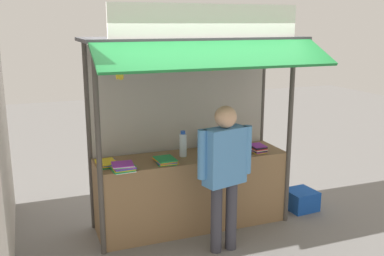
% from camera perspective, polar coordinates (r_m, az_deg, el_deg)
% --- Properties ---
extents(ground_plane, '(20.00, 20.00, 0.00)m').
position_cam_1_polar(ground_plane, '(5.74, -0.00, -12.39)').
color(ground_plane, slate).
extents(stall_counter, '(2.35, 0.64, 0.92)m').
position_cam_1_polar(stall_counter, '(5.56, -0.00, -8.13)').
color(stall_counter, olive).
rests_on(stall_counter, ground).
extents(stall_structure, '(2.55, 1.43, 2.70)m').
position_cam_1_polar(stall_structure, '(5.30, -0.25, 3.83)').
color(stall_structure, '#4C4742').
rests_on(stall_structure, ground).
extents(water_bottle_front_right, '(0.06, 0.06, 0.23)m').
position_cam_1_polar(water_bottle_front_right, '(5.69, 1.37, -1.62)').
color(water_bottle_front_right, silver).
rests_on(water_bottle_front_right, stall_counter).
extents(water_bottle_front_left, '(0.07, 0.07, 0.24)m').
position_cam_1_polar(water_bottle_front_left, '(5.65, 3.54, -1.73)').
color(water_bottle_front_left, silver).
rests_on(water_bottle_front_left, stall_counter).
extents(water_bottle_left, '(0.09, 0.09, 0.32)m').
position_cam_1_polar(water_bottle_left, '(5.35, -1.17, -2.15)').
color(water_bottle_left, silver).
rests_on(water_bottle_left, stall_counter).
extents(magazine_stack_right, '(0.23, 0.29, 0.05)m').
position_cam_1_polar(magazine_stack_right, '(5.12, -11.01, -4.53)').
color(magazine_stack_right, green).
rests_on(magazine_stack_right, stall_counter).
extents(magazine_stack_far_right, '(0.25, 0.30, 0.05)m').
position_cam_1_polar(magazine_stack_far_right, '(5.15, -3.46, -4.21)').
color(magazine_stack_far_right, green).
rests_on(magazine_stack_far_right, stall_counter).
extents(magazine_stack_center, '(0.26, 0.26, 0.08)m').
position_cam_1_polar(magazine_stack_center, '(4.91, -8.90, -5.04)').
color(magazine_stack_center, white).
rests_on(magazine_stack_center, stall_counter).
extents(magazine_stack_rear_center, '(0.19, 0.25, 0.08)m').
position_cam_1_polar(magazine_stack_rear_center, '(5.63, 8.47, -2.62)').
color(magazine_stack_rear_center, yellow).
rests_on(magazine_stack_rear_center, stall_counter).
extents(banana_bunch_rightmost, '(0.10, 0.10, 0.23)m').
position_cam_1_polar(banana_bunch_rightmost, '(4.83, 2.66, 8.21)').
color(banana_bunch_rightmost, '#332D23').
extents(banana_bunch_leftmost, '(0.10, 0.10, 0.28)m').
position_cam_1_polar(banana_bunch_leftmost, '(4.53, -9.35, 7.04)').
color(banana_bunch_leftmost, '#332D23').
extents(vendor_person, '(0.63, 0.31, 1.66)m').
position_cam_1_polar(vendor_person, '(4.79, 4.26, -4.91)').
color(vendor_person, '#383842').
rests_on(vendor_person, ground).
extents(plastic_crate, '(0.41, 0.41, 0.27)m').
position_cam_1_polar(plastic_crate, '(6.31, 13.89, -9.01)').
color(plastic_crate, '#194CB2').
rests_on(plastic_crate, ground).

